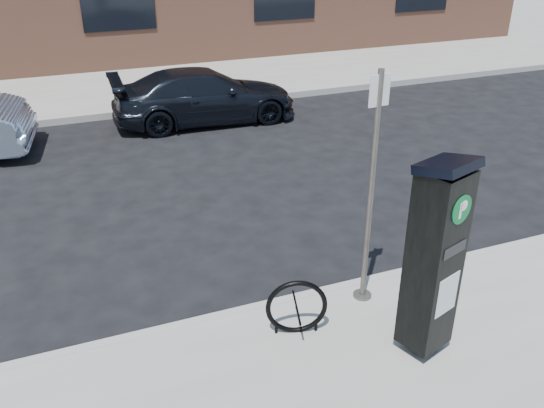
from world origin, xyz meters
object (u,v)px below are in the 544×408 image
sign_pole (371,194)px  bike_rack (297,307)px  car_dark (205,96)px  parking_kiosk (434,258)px

sign_pole → bike_rack: bearing=-169.0°
bike_rack → car_dark: (1.16, 7.62, 0.12)m
parking_kiosk → sign_pole: size_ratio=0.80×
parking_kiosk → sign_pole: bearing=78.0°
car_dark → parking_kiosk: bearing=-178.1°
bike_rack → sign_pole: bearing=33.1°
sign_pole → car_dark: bearing=82.6°
parking_kiosk → sign_pole: 1.05m
sign_pole → parking_kiosk: bearing=-89.7°
bike_rack → car_dark: bearing=97.5°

